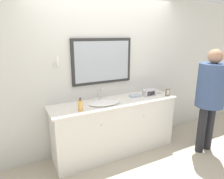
{
  "coord_description": "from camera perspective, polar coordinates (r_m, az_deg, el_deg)",
  "views": [
    {
      "loc": [
        -1.43,
        -2.36,
        1.93
      ],
      "look_at": [
        -0.06,
        0.31,
        1.1
      ],
      "focal_mm": 32.0,
      "sensor_mm": 36.0,
      "label": 1
    }
  ],
  "objects": [
    {
      "name": "hand_towel_near_sink",
      "position": [
        3.44,
        6.54,
        -1.77
      ],
      "size": [
        0.18,
        0.12,
        0.03
      ],
      "color": "#A8B7C6",
      "rests_on": "vanity_counter"
    },
    {
      "name": "sink_basin",
      "position": [
        3.09,
        -2.1,
        -3.63
      ],
      "size": [
        0.51,
        0.37,
        0.19
      ],
      "color": "white",
      "rests_on": "vanity_counter"
    },
    {
      "name": "wall_back",
      "position": [
        3.37,
        -1.55,
        4.35
      ],
      "size": [
        8.0,
        0.18,
        2.55
      ],
      "color": "silver",
      "rests_on": "ground_plane"
    },
    {
      "name": "person",
      "position": [
        3.56,
        26.34,
        -0.35
      ],
      "size": [
        0.44,
        0.44,
        1.72
      ],
      "color": "#232328",
      "rests_on": "ground_plane"
    },
    {
      "name": "vanity_counter",
      "position": [
        3.37,
        0.91,
        -10.55
      ],
      "size": [
        2.1,
        0.57,
        0.9
      ],
      "color": "silver",
      "rests_on": "ground_plane"
    },
    {
      "name": "soap_bottle",
      "position": [
        2.81,
        -9.05,
        -4.51
      ],
      "size": [
        0.07,
        0.07,
        0.19
      ],
      "color": "gold",
      "rests_on": "vanity_counter"
    },
    {
      "name": "ground_plane",
      "position": [
        3.37,
        3.52,
        -19.54
      ],
      "size": [
        14.0,
        14.0,
        0.0
      ],
      "primitive_type": "plane",
      "color": "#B2A893"
    },
    {
      "name": "picture_frame",
      "position": [
        3.6,
        15.65,
        -0.78
      ],
      "size": [
        0.09,
        0.01,
        0.12
      ],
      "color": "brown",
      "rests_on": "vanity_counter"
    },
    {
      "name": "metal_tray",
      "position": [
        3.73,
        12.45,
        -0.89
      ],
      "size": [
        0.19,
        0.13,
        0.01
      ],
      "color": "silver",
      "rests_on": "vanity_counter"
    },
    {
      "name": "appliance_box",
      "position": [
        3.52,
        10.59,
        -0.9
      ],
      "size": [
        0.21,
        0.11,
        0.11
      ],
      "color": "#BCBCC1",
      "rests_on": "vanity_counter"
    }
  ]
}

